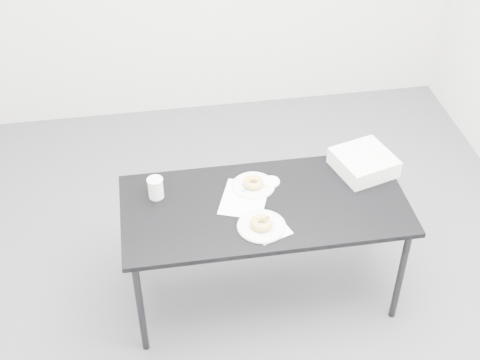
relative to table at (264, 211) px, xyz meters
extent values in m
plane|color=#505056|center=(-0.13, 0.07, -0.65)|extent=(4.00, 4.00, 0.00)
cube|color=black|center=(0.00, 0.00, 0.04)|extent=(1.54, 0.72, 0.03)
cylinder|color=black|center=(-0.71, -0.30, -0.31)|extent=(0.04, 0.04, 0.67)
cylinder|color=black|center=(-0.71, 0.30, -0.31)|extent=(0.04, 0.04, 0.67)
cylinder|color=black|center=(0.71, -0.30, -0.31)|extent=(0.04, 0.04, 0.67)
cylinder|color=black|center=(0.71, 0.30, -0.31)|extent=(0.04, 0.04, 0.67)
cube|color=white|center=(-0.10, 0.06, 0.05)|extent=(0.33, 0.36, 0.00)
cube|color=#39912A|center=(-0.02, 0.15, 0.06)|extent=(0.06, 0.06, 0.00)
cylinder|color=#0E9C7F|center=(-0.04, 0.14, 0.06)|extent=(0.13, 0.06, 0.01)
cube|color=white|center=(-0.01, -0.20, 0.05)|extent=(0.23, 0.23, 0.00)
cylinder|color=white|center=(-0.05, -0.18, 0.06)|extent=(0.25, 0.25, 0.01)
torus|color=gold|center=(-0.05, -0.18, 0.08)|extent=(0.14, 0.14, 0.04)
cylinder|color=white|center=(-0.03, 0.15, 0.06)|extent=(0.24, 0.24, 0.01)
torus|color=gold|center=(-0.03, 0.15, 0.08)|extent=(0.14, 0.14, 0.04)
cylinder|color=white|center=(-0.57, 0.15, 0.11)|extent=(0.08, 0.08, 0.12)
cylinder|color=white|center=(0.07, 0.17, 0.06)|extent=(0.10, 0.10, 0.01)
cube|color=silver|center=(0.61, 0.20, 0.10)|extent=(0.37, 0.37, 0.10)
camera|label=1|loc=(-0.57, -2.63, 2.43)|focal=50.00mm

